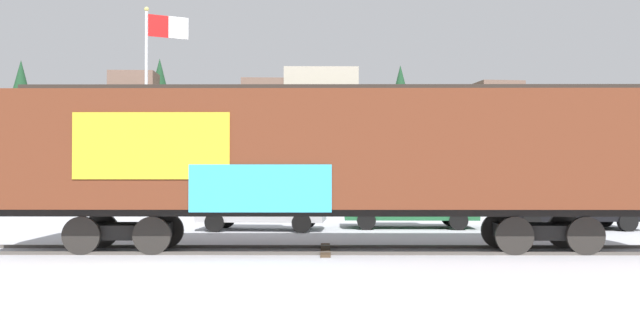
% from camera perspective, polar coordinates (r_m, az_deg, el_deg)
% --- Properties ---
extents(ground_plane, '(260.00, 260.00, 0.00)m').
position_cam_1_polar(ground_plane, '(17.09, 4.07, -7.69)').
color(ground_plane, '#B2B5BC').
extents(track, '(60.01, 4.55, 0.08)m').
position_cam_1_polar(track, '(17.07, -4.75, -7.56)').
color(track, '#4C4742').
rests_on(track, ground_plane).
extents(freight_car, '(16.60, 3.56, 4.16)m').
position_cam_1_polar(freight_car, '(16.90, 1.04, 0.54)').
color(freight_car, '#5B2B19').
rests_on(freight_car, ground_plane).
extents(flagpole, '(1.59, 0.79, 8.35)m').
position_cam_1_polar(flagpole, '(27.11, -13.71, 6.45)').
color(flagpole, silver).
rests_on(flagpole, ground_plane).
extents(hillside, '(126.03, 33.65, 12.99)m').
position_cam_1_polar(hillside, '(74.86, -0.94, 0.84)').
color(hillside, slate).
rests_on(hillside, ground_plane).
extents(parked_car_silver, '(4.42, 2.27, 1.78)m').
position_cam_1_polar(parked_car_silver, '(23.03, -5.11, -3.73)').
color(parked_car_silver, '#B7BABF').
rests_on(parked_car_silver, ground_plane).
extents(parked_car_green, '(4.71, 2.17, 1.83)m').
position_cam_1_polar(parked_car_green, '(24.07, 7.42, -3.58)').
color(parked_car_green, '#1E5933').
rests_on(parked_car_green, ground_plane).
extents(parked_car_black, '(4.80, 2.14, 1.70)m').
position_cam_1_polar(parked_car_black, '(24.90, 20.21, -3.50)').
color(parked_car_black, black).
rests_on(parked_car_black, ground_plane).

